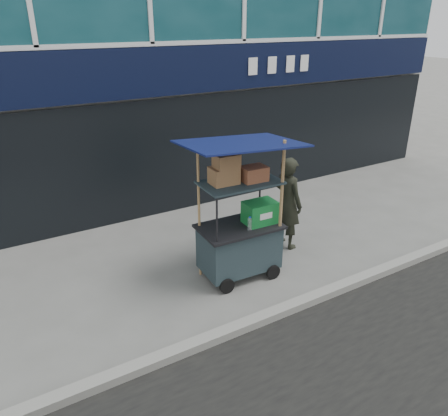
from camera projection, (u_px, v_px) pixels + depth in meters
ground at (270, 308)px, 6.30m from camera, size 80.00×80.00×0.00m
curb at (279, 312)px, 6.12m from camera, size 80.00×0.18×0.12m
vendor_cart at (241, 230)px, 6.80m from camera, size 1.74×1.27×2.29m
vendor_man at (288, 203)px, 7.71m from camera, size 0.46×0.65×1.67m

